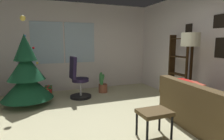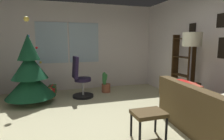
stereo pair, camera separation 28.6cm
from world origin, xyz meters
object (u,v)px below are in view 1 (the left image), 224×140
object	(u,v)px
gift_box_green	(48,91)
bookshelf	(180,72)
office_chair	(78,82)
gift_box_gold	(43,97)
couch	(221,116)
footstool	(154,114)
potted_plant	(102,84)
gift_box_red	(44,94)
floor_lamp	(190,45)
holiday_tree	(27,76)

from	to	relation	value
gift_box_green	bookshelf	xyz separation A→B (m)	(3.03, -1.76, 0.63)
office_chair	gift_box_gold	bearing A→B (deg)	166.97
gift_box_gold	bookshelf	xyz separation A→B (m)	(3.18, -1.40, 0.68)
couch	footstool	bearing A→B (deg)	165.64
couch	potted_plant	xyz separation A→B (m)	(-1.02, 3.07, -0.04)
gift_box_red	floor_lamp	xyz separation A→B (m)	(2.88, -2.00, 1.30)
bookshelf	office_chair	bearing A→B (deg)	152.44
holiday_tree	potted_plant	size ratio (longest dim) A/B	3.34
potted_plant	couch	bearing A→B (deg)	-71.57
holiday_tree	potted_plant	bearing A→B (deg)	11.89
bookshelf	potted_plant	world-z (taller)	bookshelf
couch	gift_box_green	size ratio (longest dim) A/B	6.33
couch	potted_plant	size ratio (longest dim) A/B	3.41
office_chair	floor_lamp	world-z (taller)	floor_lamp
gift_box_red	floor_lamp	distance (m)	3.74
gift_box_red	office_chair	distance (m)	0.94
floor_lamp	holiday_tree	bearing A→B (deg)	153.31
holiday_tree	gift_box_green	xyz separation A→B (m)	(0.48, 0.68, -0.58)
potted_plant	footstool	bearing A→B (deg)	-91.58
bookshelf	gift_box_red	bearing A→B (deg)	155.22
gift_box_gold	office_chair	size ratio (longest dim) A/B	0.37
holiday_tree	floor_lamp	size ratio (longest dim) A/B	1.23
gift_box_red	gift_box_green	world-z (taller)	gift_box_green
couch	office_chair	size ratio (longest dim) A/B	1.89
footstool	gift_box_green	xyz separation A→B (m)	(-1.43, 3.05, -0.25)
gift_box_gold	floor_lamp	world-z (taller)	floor_lamp
gift_box_green	footstool	bearing A→B (deg)	-64.92
gift_box_green	gift_box_gold	xyz separation A→B (m)	(-0.16, -0.36, -0.05)
gift_box_green	holiday_tree	bearing A→B (deg)	-125.27
couch	holiday_tree	distance (m)	4.03
gift_box_red	holiday_tree	bearing A→B (deg)	-134.99
footstool	office_chair	distance (m)	2.58
gift_box_red	gift_box_green	distance (m)	0.33
footstool	bookshelf	size ratio (longest dim) A/B	0.30
footstool	gift_box_red	world-z (taller)	footstool
gift_box_green	gift_box_gold	size ratio (longest dim) A/B	0.81
couch	potted_plant	distance (m)	3.24
floor_lamp	potted_plant	bearing A→B (deg)	121.66
gift_box_green	floor_lamp	bearing A→B (deg)	-39.87
holiday_tree	gift_box_red	size ratio (longest dim) A/B	5.42
footstool	gift_box_gold	bearing A→B (deg)	120.44
footstool	holiday_tree	world-z (taller)	holiday_tree
gift_box_red	potted_plant	bearing A→B (deg)	1.71
potted_plant	gift_box_gold	bearing A→B (deg)	-176.73
footstool	couch	bearing A→B (deg)	-14.36
footstool	gift_box_green	size ratio (longest dim) A/B	1.49
gift_box_green	potted_plant	xyz separation A→B (m)	(1.50, -0.26, 0.13)
couch	gift_box_green	distance (m)	4.19
gift_box_gold	floor_lamp	xyz separation A→B (m)	(2.93, -1.96, 1.35)
holiday_tree	gift_box_green	world-z (taller)	holiday_tree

